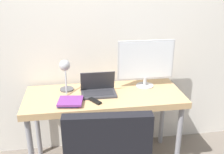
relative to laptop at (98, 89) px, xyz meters
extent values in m
cube|color=silver|center=(0.05, 0.35, 0.48)|extent=(8.00, 0.05, 2.60)
cube|color=tan|center=(0.05, -0.02, -0.07)|extent=(1.49, 0.60, 0.06)
cylinder|color=gray|center=(-0.63, -0.25, -0.46)|extent=(0.05, 0.05, 0.72)
cylinder|color=gray|center=(0.74, -0.25, -0.46)|extent=(0.05, 0.05, 0.72)
cylinder|color=gray|center=(-0.63, 0.22, -0.46)|extent=(0.05, 0.05, 0.72)
cylinder|color=gray|center=(0.74, 0.22, -0.46)|extent=(0.05, 0.05, 0.72)
cube|color=#38383D|center=(0.00, -0.02, -0.04)|extent=(0.32, 0.20, 0.02)
cube|color=#2D2D33|center=(0.00, -0.02, -0.03)|extent=(0.28, 0.12, 0.00)
cube|color=#38383D|center=(0.00, 0.05, 0.07)|extent=(0.32, 0.07, 0.19)
cube|color=silver|center=(0.00, 0.04, 0.07)|extent=(0.29, 0.06, 0.17)
cylinder|color=#B7B7BC|center=(0.48, 0.11, -0.04)|extent=(0.17, 0.17, 0.01)
cylinder|color=#B7B7BC|center=(0.48, 0.11, 0.01)|extent=(0.04, 0.04, 0.08)
cube|color=#B7B7BC|center=(0.48, 0.12, 0.23)|extent=(0.56, 0.02, 0.39)
cube|color=silver|center=(0.48, 0.10, 0.23)|extent=(0.54, 0.00, 0.37)
cylinder|color=#4C4C51|center=(-0.30, 0.13, -0.04)|extent=(0.13, 0.13, 0.02)
cylinder|color=#99999E|center=(-0.30, 0.07, 0.11)|extent=(0.02, 0.15, 0.29)
sphere|color=#B2B2B7|center=(-0.30, 0.00, 0.25)|extent=(0.10, 0.10, 0.10)
cube|color=#334C8C|center=(-0.28, -0.16, -0.04)|extent=(0.20, 0.21, 0.02)
cube|color=#753384|center=(-0.26, -0.17, -0.02)|extent=(0.23, 0.22, 0.02)
cube|color=black|center=(-0.05, -0.17, -0.03)|extent=(0.11, 0.14, 0.02)
camera|label=1|loc=(-0.22, -2.25, 1.00)|focal=42.00mm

